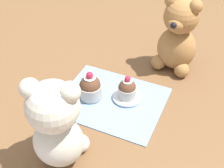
{
  "coord_description": "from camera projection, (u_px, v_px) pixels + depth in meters",
  "views": [
    {
      "loc": [
        -0.23,
        0.51,
        0.54
      ],
      "look_at": [
        0.0,
        0.0,
        0.06
      ],
      "focal_mm": 50.0,
      "sensor_mm": 36.0,
      "label": 1
    }
  ],
  "objects": [
    {
      "name": "ground_plane",
      "position": [
        112.0,
        101.0,
        0.78
      ],
      "size": [
        4.0,
        4.0,
        0.0
      ],
      "primitive_type": "plane",
      "color": "brown"
    },
    {
      "name": "knitted_placemat",
      "position": [
        112.0,
        100.0,
        0.78
      ],
      "size": [
        0.25,
        0.2,
        0.01
      ],
      "primitive_type": "cube",
      "color": "#7A9ED1",
      "rests_on": "ground_plane"
    },
    {
      "name": "teddy_bear_cream",
      "position": [
        56.0,
        124.0,
        0.58
      ],
      "size": [
        0.12,
        0.12,
        0.21
      ],
      "rotation": [
        0.0,
        0.0,
        0.3
      ],
      "color": "beige",
      "rests_on": "ground_plane"
    },
    {
      "name": "teddy_bear_tan",
      "position": [
        178.0,
        37.0,
        0.82
      ],
      "size": [
        0.12,
        0.11,
        0.21
      ],
      "rotation": [
        0.0,
        0.0,
        3.02
      ],
      "color": "#A3703D",
      "rests_on": "ground_plane"
    },
    {
      "name": "cupcake_near_cream_bear",
      "position": [
        90.0,
        87.0,
        0.77
      ],
      "size": [
        0.06,
        0.06,
        0.08
      ],
      "color": "#B2ADA3",
      "rests_on": "knitted_placemat"
    },
    {
      "name": "saucer_plate",
      "position": [
        127.0,
        97.0,
        0.78
      ],
      "size": [
        0.07,
        0.07,
        0.01
      ],
      "primitive_type": "cylinder",
      "color": "silver",
      "rests_on": "knitted_placemat"
    },
    {
      "name": "cupcake_near_tan_bear",
      "position": [
        127.0,
        89.0,
        0.76
      ],
      "size": [
        0.05,
        0.05,
        0.06
      ],
      "color": "#B2ADA3",
      "rests_on": "saucer_plate"
    }
  ]
}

